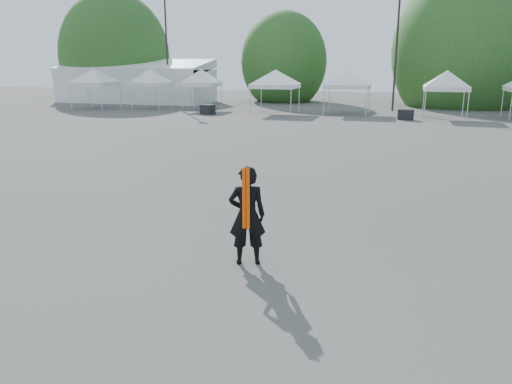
# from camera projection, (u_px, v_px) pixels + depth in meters

# --- Properties ---
(ground) EXTENTS (120.00, 120.00, 0.00)m
(ground) POSITION_uv_depth(u_px,v_px,m) (236.00, 227.00, 11.93)
(ground) COLOR #474442
(ground) RESTS_ON ground
(marquee) EXTENTS (15.00, 6.25, 4.23)m
(marquee) POSITION_uv_depth(u_px,v_px,m) (136.00, 82.00, 49.87)
(marquee) COLOR white
(marquee) RESTS_ON ground
(light_pole_west) EXTENTS (0.60, 0.25, 10.30)m
(light_pole_west) POSITION_uv_depth(u_px,v_px,m) (166.00, 42.00, 46.92)
(light_pole_west) COLOR black
(light_pole_west) RESTS_ON ground
(light_pole_east) EXTENTS (0.60, 0.25, 9.80)m
(light_pole_east) POSITION_uv_depth(u_px,v_px,m) (397.00, 41.00, 39.53)
(light_pole_east) COLOR black
(light_pole_east) RESTS_ON ground
(tree_far_w) EXTENTS (4.80, 4.80, 7.30)m
(tree_far_w) POSITION_uv_depth(u_px,v_px,m) (115.00, 56.00, 53.08)
(tree_far_w) COLOR #382314
(tree_far_w) RESTS_ON ground
(tree_mid_w) EXTENTS (4.16, 4.16, 6.33)m
(tree_mid_w) POSITION_uv_depth(u_px,v_px,m) (284.00, 62.00, 50.30)
(tree_mid_w) COLOR #382314
(tree_mid_w) RESTS_ON ground
(tree_mid_e) EXTENTS (5.12, 5.12, 7.79)m
(tree_mid_e) POSITION_uv_depth(u_px,v_px,m) (467.00, 51.00, 44.62)
(tree_mid_e) COLOR #382314
(tree_mid_e) RESTS_ON ground
(tent_a) EXTENTS (4.43, 4.43, 3.88)m
(tent_a) POSITION_uv_depth(u_px,v_px,m) (94.00, 72.00, 42.47)
(tent_a) COLOR silver
(tent_a) RESTS_ON ground
(tent_b) EXTENTS (3.76, 3.76, 3.88)m
(tent_b) POSITION_uv_depth(u_px,v_px,m) (150.00, 72.00, 42.12)
(tent_b) COLOR silver
(tent_b) RESTS_ON ground
(tent_c) EXTENTS (3.83, 3.83, 3.88)m
(tent_c) POSITION_uv_depth(u_px,v_px,m) (201.00, 72.00, 41.46)
(tent_c) COLOR silver
(tent_c) RESTS_ON ground
(tent_d) EXTENTS (4.73, 4.73, 3.88)m
(tent_d) POSITION_uv_depth(u_px,v_px,m) (276.00, 73.00, 38.24)
(tent_d) COLOR silver
(tent_d) RESTS_ON ground
(tent_e) EXTENTS (4.70, 4.70, 3.88)m
(tent_e) POSITION_uv_depth(u_px,v_px,m) (348.00, 73.00, 37.73)
(tent_e) COLOR silver
(tent_e) RESTS_ON ground
(tent_f) EXTENTS (4.17, 4.17, 3.88)m
(tent_f) POSITION_uv_depth(u_px,v_px,m) (447.00, 74.00, 34.57)
(tent_f) COLOR silver
(tent_f) RESTS_ON ground
(man) EXTENTS (0.82, 0.67, 1.95)m
(man) POSITION_uv_depth(u_px,v_px,m) (247.00, 215.00, 9.54)
(man) COLOR black
(man) RESTS_ON ground
(crate_west) EXTENTS (1.18, 1.07, 0.75)m
(crate_west) POSITION_uv_depth(u_px,v_px,m) (208.00, 109.00, 38.11)
(crate_west) COLOR black
(crate_west) RESTS_ON ground
(crate_mid) EXTENTS (1.10, 0.96, 0.72)m
(crate_mid) POSITION_uv_depth(u_px,v_px,m) (406.00, 115.00, 34.43)
(crate_mid) COLOR black
(crate_mid) RESTS_ON ground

